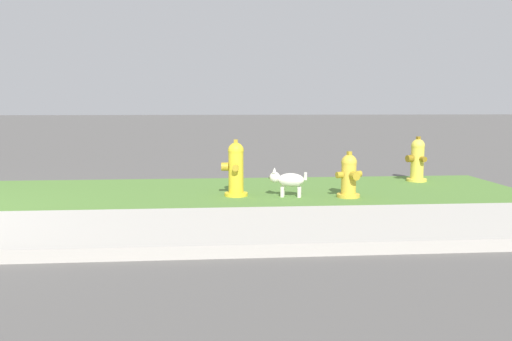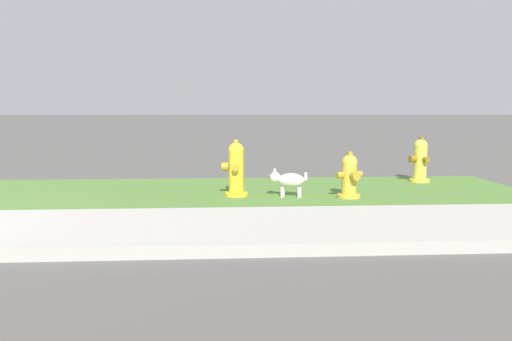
{
  "view_description": "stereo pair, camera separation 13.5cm",
  "coord_description": "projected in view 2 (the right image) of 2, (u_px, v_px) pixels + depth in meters",
  "views": [
    {
      "loc": [
        4.32,
        -5.27,
        1.31
      ],
      "look_at": [
        4.87,
        1.59,
        0.4
      ],
      "focal_mm": 35.0,
      "sensor_mm": 36.0,
      "label": 1
    },
    {
      "loc": [
        4.45,
        -5.28,
        1.31
      ],
      "look_at": [
        4.87,
        1.59,
        0.4
      ],
      "focal_mm": 35.0,
      "sensor_mm": 36.0,
      "label": 2
    }
  ],
  "objects": [
    {
      "name": "small_white_dog",
      "position": [
        288.0,
        180.0,
        7.09
      ],
      "size": [
        0.54,
        0.27,
        0.42
      ],
      "rotation": [
        0.0,
        0.0,
        2.93
      ],
      "color": "silver",
      "rests_on": "ground"
    },
    {
      "name": "fire_hydrant_far_end",
      "position": [
        420.0,
        160.0,
        8.47
      ],
      "size": [
        0.39,
        0.41,
        0.77
      ],
      "rotation": [
        0.0,
        0.0,
        1.83
      ],
      "color": "yellow",
      "rests_on": "ground"
    },
    {
      "name": "fire_hydrant_near_corner",
      "position": [
        349.0,
        176.0,
        7.02
      ],
      "size": [
        0.4,
        0.38,
        0.66
      ],
      "rotation": [
        0.0,
        0.0,
        3.43
      ],
      "color": "gold",
      "rests_on": "ground"
    },
    {
      "name": "fire_hydrant_by_grass_verge",
      "position": [
        236.0,
        169.0,
        7.15
      ],
      "size": [
        0.38,
        0.4,
        0.82
      ],
      "rotation": [
        0.0,
        0.0,
        1.49
      ],
      "color": "yellow",
      "rests_on": "ground"
    }
  ]
}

